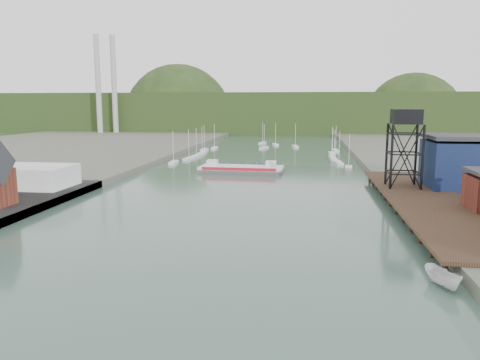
# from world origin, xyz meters

# --- Properties ---
(ground) EXTENTS (600.00, 600.00, 0.00)m
(ground) POSITION_xyz_m (0.00, 0.00, 0.00)
(ground) COLOR #314D40
(ground) RESTS_ON ground
(east_pier) EXTENTS (14.00, 70.00, 2.45)m
(east_pier) POSITION_xyz_m (37.00, 45.00, 1.90)
(east_pier) COLOR black
(east_pier) RESTS_ON ground
(white_shed) EXTENTS (18.00, 12.00, 4.50)m
(white_shed) POSITION_xyz_m (-44.00, 50.00, 3.85)
(white_shed) COLOR silver
(white_shed) RESTS_ON west_quay
(lift_tower) EXTENTS (6.50, 6.50, 16.00)m
(lift_tower) POSITION_xyz_m (35.00, 58.00, 15.65)
(lift_tower) COLOR black
(lift_tower) RESTS_ON east_pier
(blue_shed) EXTENTS (20.50, 14.50, 11.30)m
(blue_shed) POSITION_xyz_m (50.00, 60.00, 7.06)
(blue_shed) COLOR #0D123B
(blue_shed) RESTS_ON east_land
(marina_sailboats) EXTENTS (57.71, 92.65, 0.90)m
(marina_sailboats) POSITION_xyz_m (0.08, 138.46, 0.35)
(marina_sailboats) COLOR silver
(marina_sailboats) RESTS_ON ground
(smokestacks) EXTENTS (11.20, 8.20, 60.00)m
(smokestacks) POSITION_xyz_m (-106.00, 232.50, 30.00)
(smokestacks) COLOR #AAA9A4
(smokestacks) RESTS_ON ground
(distant_hills) EXTENTS (500.00, 120.00, 80.00)m
(distant_hills) POSITION_xyz_m (-3.98, 301.35, 10.38)
(distant_hills) COLOR #1E3015
(distant_hills) RESTS_ON ground
(chain_ferry) EXTENTS (23.73, 10.24, 3.38)m
(chain_ferry) POSITION_xyz_m (-3.15, 88.36, 0.97)
(chain_ferry) COLOR #4E4E51
(chain_ferry) RESTS_ON ground
(motorboat) EXTENTS (3.85, 5.75, 2.08)m
(motorboat) POSITION_xyz_m (29.63, 7.90, 1.04)
(motorboat) COLOR silver
(motorboat) RESTS_ON ground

